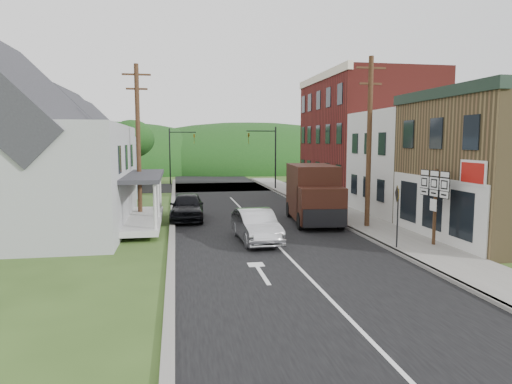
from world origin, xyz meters
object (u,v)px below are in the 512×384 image
dark_sedan (187,207)px  route_sign_cluster (435,196)px  warning_sign (397,208)px  silver_sedan (256,226)px  delivery_van (314,194)px

dark_sedan → route_sign_cluster: (10.39, -9.01, 1.49)m
warning_sign → route_sign_cluster: bearing=22.3°
silver_sedan → route_sign_cluster: (7.40, -2.52, 1.55)m
silver_sedan → delivery_van: 6.01m
dark_sedan → route_sign_cluster: bearing=-37.8°
delivery_van → route_sign_cluster: 7.63m
delivery_van → warning_sign: delivery_van is taller
dark_sedan → warning_sign: bearing=-44.0°
dark_sedan → delivery_van: 7.45m
silver_sedan → delivery_van: bearing=43.2°
silver_sedan → dark_sedan: size_ratio=0.95×
delivery_van → route_sign_cluster: (3.32, -6.84, 0.63)m
route_sign_cluster → silver_sedan: bearing=155.1°
delivery_van → warning_sign: bearing=-72.1°
dark_sedan → delivery_van: delivery_van is taller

